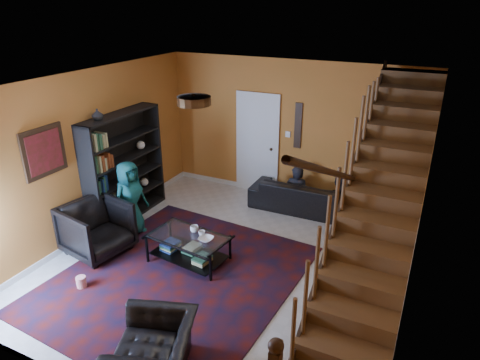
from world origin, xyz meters
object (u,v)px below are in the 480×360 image
Objects in this scene: sofa at (302,196)px; bookshelf at (125,169)px; armchair_left at (97,229)px; coffee_table at (189,247)px; armchair_right at (154,352)px.

bookshelf is at bearing 29.89° from sofa.
armchair_left is at bearing -73.62° from bookshelf.
bookshelf is 1.58× the size of coffee_table.
sofa is (2.85, 1.70, -0.67)m from bookshelf.
armchair_left is 0.74× the size of coffee_table.
armchair_left is 1.53m from coffee_table.
armchair_left reaches higher than coffee_table.
armchair_right is 2.21m from coffee_table.
sofa reaches higher than coffee_table.
bookshelf reaches higher than sofa.
armchair_left is at bearing -145.35° from armchair_right.
coffee_table is (1.82, -0.80, -0.70)m from bookshelf.
coffee_table is (1.47, 0.40, -0.17)m from armchair_left.
armchair_right is at bearing 86.65° from sofa.
sofa is 1.58× the size of coffee_table.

